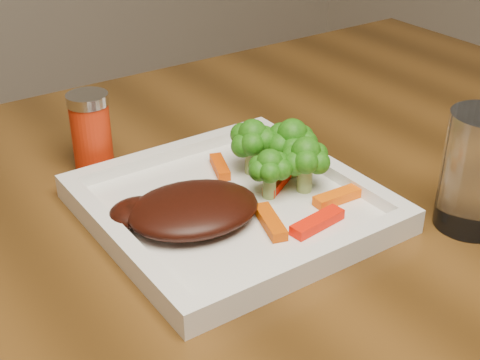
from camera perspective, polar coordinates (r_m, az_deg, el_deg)
plate at (r=0.68m, az=-0.69°, el=-2.49°), size 0.27×0.27×0.01m
steak at (r=0.65m, az=-4.01°, el=-2.48°), size 0.15×0.12×0.03m
broccoli_0 at (r=0.72m, az=1.08°, el=3.10°), size 0.07×0.07×0.07m
broccoli_1 at (r=0.72m, az=4.44°, el=2.72°), size 0.08×0.08×0.06m
broccoli_2 at (r=0.69m, az=5.60°, el=1.24°), size 0.07×0.07×0.06m
broccoli_3 at (r=0.68m, az=2.55°, el=0.82°), size 0.06×0.06×0.06m
carrot_0 at (r=0.65m, az=6.61°, el=-3.59°), size 0.06×0.02×0.01m
carrot_1 at (r=0.69m, az=8.46°, el=-1.37°), size 0.06×0.02×0.01m
carrot_2 at (r=0.64m, az=2.61°, el=-3.58°), size 0.03×0.06×0.01m
carrot_3 at (r=0.76m, az=3.55°, el=1.92°), size 0.05×0.02×0.01m
carrot_4 at (r=0.74m, az=-1.73°, el=1.14°), size 0.03×0.05×0.01m
carrot_6 at (r=0.71m, az=3.21°, el=-0.20°), size 0.05×0.04×0.01m
spice_shaker at (r=0.77m, az=-12.58°, el=4.00°), size 0.06×0.06×0.09m
drinking_glass at (r=0.68m, az=19.67°, el=0.68°), size 0.09×0.09×0.12m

